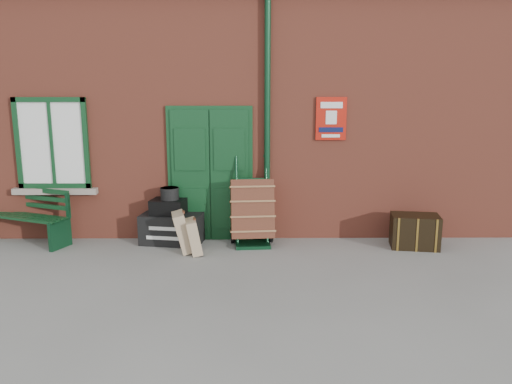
{
  "coord_description": "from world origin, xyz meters",
  "views": [
    {
      "loc": [
        0.41,
        -6.78,
        2.52
      ],
      "look_at": [
        0.46,
        0.6,
        1.0
      ],
      "focal_mm": 35.0,
      "sensor_mm": 36.0,
      "label": 1
    }
  ],
  "objects_px": {
    "dark_trunk": "(415,231)",
    "houdini_trunk": "(172,228)",
    "bench": "(28,215)",
    "porter_trolley": "(252,211)"
  },
  "relations": [
    {
      "from": "houdini_trunk",
      "to": "porter_trolley",
      "type": "relative_size",
      "value": 0.69
    },
    {
      "from": "bench",
      "to": "houdini_trunk",
      "type": "xyz_separation_m",
      "value": [
        2.41,
        -0.07,
        -0.23
      ]
    },
    {
      "from": "bench",
      "to": "houdini_trunk",
      "type": "bearing_deg",
      "value": 20.91
    },
    {
      "from": "dark_trunk",
      "to": "porter_trolley",
      "type": "bearing_deg",
      "value": -176.34
    },
    {
      "from": "bench",
      "to": "dark_trunk",
      "type": "xyz_separation_m",
      "value": [
        6.38,
        -0.33,
        -0.2
      ]
    },
    {
      "from": "houdini_trunk",
      "to": "dark_trunk",
      "type": "bearing_deg",
      "value": 5.52
    },
    {
      "from": "houdini_trunk",
      "to": "porter_trolley",
      "type": "distance_m",
      "value": 1.37
    },
    {
      "from": "dark_trunk",
      "to": "houdini_trunk",
      "type": "bearing_deg",
      "value": -175.0
    },
    {
      "from": "bench",
      "to": "porter_trolley",
      "type": "distance_m",
      "value": 3.74
    },
    {
      "from": "bench",
      "to": "porter_trolley",
      "type": "xyz_separation_m",
      "value": [
        3.74,
        -0.1,
        0.08
      ]
    }
  ]
}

